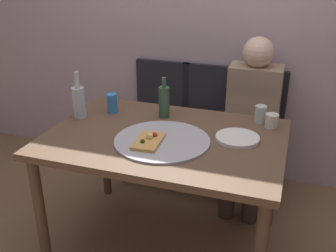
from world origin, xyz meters
TOP-DOWN VIEW (x-y plane):
  - ground_plane at (0.00, 0.00)m, footprint 8.00×8.00m
  - back_wall at (0.00, 1.06)m, footprint 6.00×0.10m
  - dining_table at (0.00, 0.00)m, footprint 1.31×0.91m
  - pizza_tray at (0.01, -0.08)m, footprint 0.52×0.52m
  - pizza_slice_last at (-0.04, -0.14)m, footprint 0.14×0.23m
  - wine_bottle at (-0.09, 0.26)m, footprint 0.07×0.07m
  - beer_bottle at (-0.58, 0.08)m, footprint 0.08×0.08m
  - tumbler_near at (0.48, 0.36)m, footprint 0.07×0.07m
  - tumbler_far at (0.55, 0.30)m, footprint 0.08×0.08m
  - soda_can at (-0.43, 0.22)m, footprint 0.07×0.07m
  - plate_stack at (0.39, 0.07)m, footprint 0.24×0.24m
  - chair_left at (-0.35, 0.85)m, footprint 0.44×0.44m
  - chair_middle at (0.04, 0.85)m, footprint 0.44×0.44m
  - chair_right at (0.39, 0.85)m, footprint 0.44×0.44m
  - guest_in_sweater at (0.39, 0.70)m, footprint 0.36×0.56m

SIDE VIEW (x-z plane):
  - ground_plane at x=0.00m, z-range 0.00..0.00m
  - chair_left at x=-0.35m, z-range 0.06..0.96m
  - chair_middle at x=0.04m, z-range 0.06..0.96m
  - chair_right at x=0.39m, z-range 0.06..0.96m
  - guest_in_sweater at x=0.39m, z-range 0.06..1.23m
  - dining_table at x=0.00m, z-range 0.29..1.03m
  - pizza_tray at x=0.01m, z-range 0.75..0.76m
  - plate_stack at x=0.39m, z-range 0.75..0.77m
  - pizza_slice_last at x=-0.04m, z-range 0.75..0.79m
  - tumbler_far at x=0.55m, z-range 0.75..0.83m
  - tumbler_near at x=0.48m, z-range 0.75..0.85m
  - soda_can at x=-0.43m, z-range 0.75..0.87m
  - wine_bottle at x=-0.09m, z-range 0.72..0.97m
  - beer_bottle at x=-0.58m, z-range 0.71..1.00m
  - back_wall at x=0.00m, z-range 0.00..2.60m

